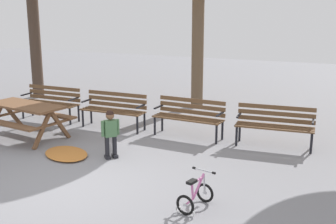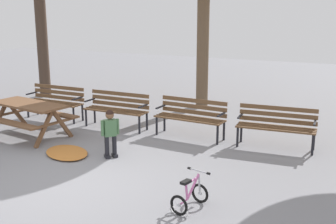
% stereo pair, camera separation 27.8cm
% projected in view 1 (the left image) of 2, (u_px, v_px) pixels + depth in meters
% --- Properties ---
extents(ground, '(36.00, 36.00, 0.00)m').
position_uv_depth(ground, '(68.00, 183.00, 7.31)').
color(ground, gray).
extents(picnic_table, '(1.99, 1.61, 0.79)m').
position_uv_depth(picnic_table, '(26.00, 112.00, 9.68)').
color(picnic_table, brown).
rests_on(picnic_table, ground).
extents(park_bench_far_left, '(1.60, 0.47, 0.85)m').
position_uv_depth(park_bench_far_left, '(51.00, 100.00, 11.28)').
color(park_bench_far_left, brown).
rests_on(park_bench_far_left, ground).
extents(park_bench_left, '(1.60, 0.47, 0.85)m').
position_uv_depth(park_bench_left, '(114.00, 107.00, 10.50)').
color(park_bench_left, brown).
rests_on(park_bench_left, ground).
extents(park_bench_right, '(1.62, 0.55, 0.85)m').
position_uv_depth(park_bench_right, '(189.00, 114.00, 9.80)').
color(park_bench_right, brown).
rests_on(park_bench_right, ground).
extents(park_bench_far_right, '(1.63, 0.58, 0.85)m').
position_uv_depth(park_bench_far_right, '(275.00, 123.00, 9.11)').
color(park_bench_far_right, brown).
rests_on(park_bench_far_right, ground).
extents(child_standing, '(0.28, 0.29, 0.95)m').
position_uv_depth(child_standing, '(110.00, 131.00, 8.38)').
color(child_standing, black).
rests_on(child_standing, ground).
extents(kids_bicycle, '(0.46, 0.61, 0.54)m').
position_uv_depth(kids_bicycle, '(195.00, 196.00, 6.35)').
color(kids_bicycle, black).
rests_on(kids_bicycle, ground).
extents(leaf_pile, '(1.31, 1.19, 0.07)m').
position_uv_depth(leaf_pile, '(66.00, 154.00, 8.66)').
color(leaf_pile, '#B26B2D').
rests_on(leaf_pile, ground).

